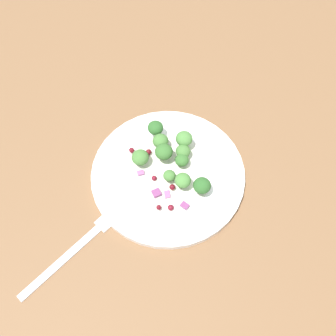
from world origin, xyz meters
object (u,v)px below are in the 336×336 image
object	(u,v)px
broccoli_floret_1	(183,151)
fork	(76,248)
plate	(168,173)
broccoli_floret_2	(161,141)
broccoli_floret_0	(138,159)

from	to	relation	value
broccoli_floret_1	fork	bearing A→B (deg)	-83.48
fork	plate	bearing A→B (deg)	95.10
plate	broccoli_floret_2	bearing A→B (deg)	157.71
broccoli_floret_0	broccoli_floret_2	size ratio (longest dim) A/B	1.07
broccoli_floret_2	plate	bearing A→B (deg)	-22.29
plate	broccoli_floret_1	world-z (taller)	broccoli_floret_1
plate	broccoli_floret_0	size ratio (longest dim) A/B	8.85
broccoli_floret_1	plate	bearing A→B (deg)	-76.61
plate	broccoli_floret_1	xyz separation A→B (cm)	(-0.90, 3.78, 2.18)
broccoli_floret_0	broccoli_floret_1	bearing A→B (deg)	65.23
plate	fork	xyz separation A→B (cm)	(1.67, -18.67, -0.61)
broccoli_floret_1	broccoli_floret_2	world-z (taller)	broccoli_floret_2
broccoli_floret_0	fork	size ratio (longest dim) A/B	0.16
plate	fork	world-z (taller)	plate
broccoli_floret_0	broccoli_floret_1	distance (cm)	7.53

